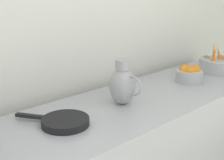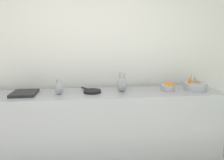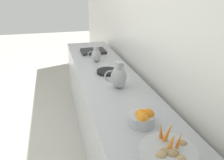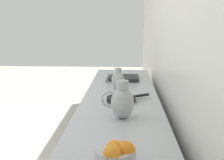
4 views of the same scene
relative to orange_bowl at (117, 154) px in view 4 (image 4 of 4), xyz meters
The scene contains 6 objects.
tile_wall_left 0.80m from the orange_bowl, 134.88° to the right, with size 0.10×8.08×3.00m, color white.
orange_bowl is the anchor object (origin of this frame).
metal_pitcher_tall 0.64m from the orange_bowl, 91.24° to the right, with size 0.21×0.15×0.25m.
metal_pitcher_short 1.46m from the orange_bowl, 88.51° to the right, with size 0.17×0.12×0.20m.
counter_sink_basin 1.90m from the orange_bowl, 90.14° to the right, with size 0.34×0.30×0.04m, color #232326.
skillet_on_counter 1.04m from the orange_bowl, 90.39° to the right, with size 0.35×0.26×0.03m.
Camera 4 is at (-1.57, 2.12, 1.54)m, focal length 46.17 mm.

